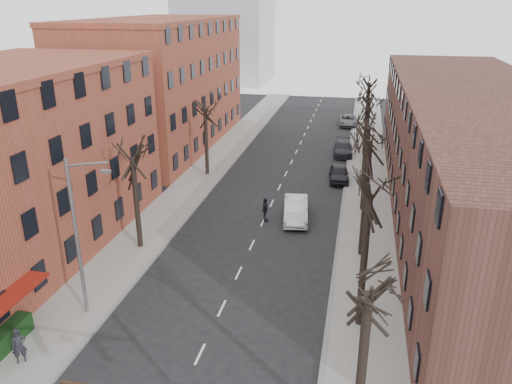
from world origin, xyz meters
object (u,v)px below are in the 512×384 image
Objects in this scene: silver_sedan at (296,209)px; pedestrian_a at (19,346)px; parked_car_near at (339,173)px; parked_car_mid at (343,148)px.

silver_sedan is 2.90× the size of pedestrian_a.
pedestrian_a reaches higher than silver_sedan.
pedestrian_a is (-13.41, -29.46, 0.28)m from parked_car_near.
parked_car_near is 2.50× the size of pedestrian_a.
pedestrian_a is (-13.38, -38.29, 0.30)m from parked_car_mid.
silver_sedan is 10.36m from parked_car_near.
pedestrian_a is at bearing -112.15° from parked_car_mid.
parked_car_mid is at bearing 84.72° from parked_car_near.
parked_car_near is 0.88× the size of parked_car_mid.
silver_sedan is 19.00m from parked_car_mid.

